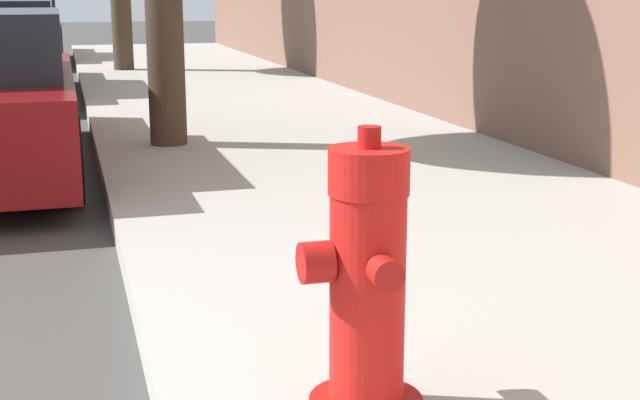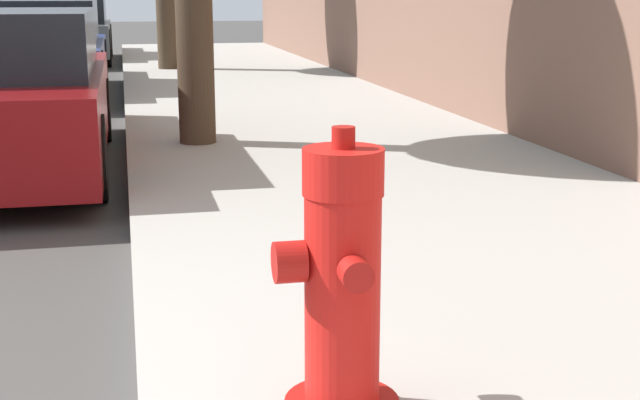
# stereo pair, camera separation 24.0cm
# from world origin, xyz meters

# --- Properties ---
(fire_hydrant) EXTENTS (0.39, 0.39, 0.90)m
(fire_hydrant) POSITION_xyz_m (2.71, 0.31, 0.56)
(fire_hydrant) COLOR #A91511
(fire_hydrant) RESTS_ON sidewalk_slab
(parked_car_mid) EXTENTS (1.87, 4.17, 1.31)m
(parked_car_mid) POSITION_xyz_m (0.92, 10.59, 0.64)
(parked_car_mid) COLOR navy
(parked_car_mid) RESTS_ON ground_plane
(parked_car_far) EXTENTS (1.81, 4.23, 1.37)m
(parked_car_far) POSITION_xyz_m (0.98, 16.60, 0.67)
(parked_car_far) COLOR #4C5156
(parked_car_far) RESTS_ON ground_plane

